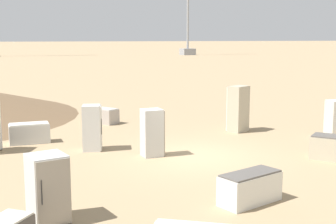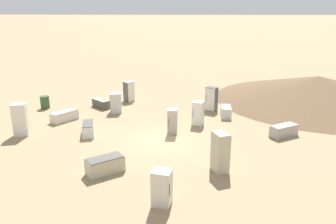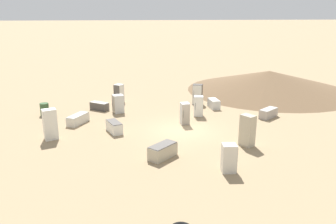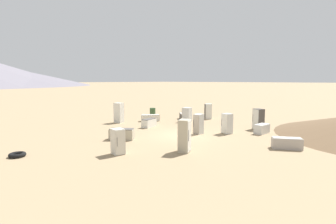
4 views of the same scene
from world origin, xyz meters
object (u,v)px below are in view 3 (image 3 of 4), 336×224
discarded_fridge_13 (119,93)px  discarded_fridge_12 (198,106)px  discarded_fridge_3 (185,114)px  discarded_fridge_9 (248,130)px  discarded_fridge_7 (118,104)px  discarded_fridge_11 (163,151)px  discarded_fridge_4 (198,94)px  discarded_fridge_6 (229,158)px  discarded_fridge_2 (99,106)px  rusty_barrel (45,109)px  discarded_fridge_8 (214,104)px  discarded_fridge_10 (268,113)px  discarded_fridge_0 (50,124)px  discarded_fridge_1 (78,119)px  discarded_fridge_5 (114,127)px

discarded_fridge_13 → discarded_fridge_12: bearing=179.0°
discarded_fridge_3 → discarded_fridge_9: discarded_fridge_9 is taller
discarded_fridge_7 → discarded_fridge_11: (-9.08, -1.78, -0.34)m
discarded_fridge_4 → discarded_fridge_6: size_ratio=1.21×
discarded_fridge_2 → discarded_fridge_13: bearing=-179.6°
discarded_fridge_7 → rusty_barrel: discarded_fridge_7 is taller
discarded_fridge_8 → discarded_fridge_10: 4.57m
discarded_fridge_0 → discarded_fridge_2: (6.02, -2.99, -0.64)m
discarded_fridge_4 → discarded_fridge_9: bearing=116.3°
discarded_fridge_12 → discarded_fridge_7: bearing=-4.8°
discarded_fridge_4 → discarded_fridge_2: bearing=26.1°
discarded_fridge_0 → discarded_fridge_8: (4.66, -12.25, -0.60)m
discarded_fridge_4 → discarded_fridge_7: (-1.15, 6.83, -0.15)m
discarded_fridge_6 → discarded_fridge_13: discarded_fridge_13 is taller
discarded_fridge_1 → discarded_fridge_8: (1.90, -10.78, 0.04)m
discarded_fridge_3 → discarded_fridge_7: 5.82m
discarded_fridge_3 → discarded_fridge_11: (-5.26, 2.62, -0.39)m
discarded_fridge_4 → rusty_barrel: (-0.66, 12.39, -0.40)m
discarded_fridge_6 → rusty_barrel: discarded_fridge_6 is taller
discarded_fridge_1 → discarded_fridge_6: (-9.19, -7.58, 0.39)m
discarded_fridge_2 → discarded_fridge_0: bearing=14.1°
discarded_fridge_0 → discarded_fridge_11: size_ratio=1.09×
discarded_fridge_12 → rusty_barrel: discarded_fridge_12 is taller
discarded_fridge_0 → rusty_barrel: discarded_fridge_0 is taller
discarded_fridge_1 → discarded_fridge_3: 7.56m
discarded_fridge_3 → discarded_fridge_12: discarded_fridge_12 is taller
discarded_fridge_2 → discarded_fridge_1: bearing=15.4°
discarded_fridge_5 → discarded_fridge_12: size_ratio=1.07×
discarded_fridge_1 → discarded_fridge_7: bearing=-111.1°
discarded_fridge_1 → discarded_fridge_9: discarded_fridge_9 is taller
discarded_fridge_9 → discarded_fridge_8: bearing=147.9°
discarded_fridge_6 → discarded_fridge_10: discarded_fridge_6 is taller
discarded_fridge_10 → rusty_barrel: (4.12, 16.49, 0.13)m
discarded_fridge_8 → discarded_fridge_0: bearing=-158.6°
discarded_fridge_6 → discarded_fridge_8: discarded_fridge_6 is taller
discarded_fridge_9 → discarded_fridge_13: (11.55, 6.67, -0.13)m
discarded_fridge_4 → discarded_fridge_13: discarded_fridge_4 is taller
discarded_fridge_0 → discarded_fridge_7: (4.94, -4.43, -0.25)m
discarded_fridge_4 → discarded_fridge_3: bearing=89.5°
discarded_fridge_0 → discarded_fridge_10: bearing=-11.4°
discarded_fridge_11 → discarded_fridge_2: bearing=-21.2°
discarded_fridge_4 → discarded_fridge_6: 12.71m
discarded_fridge_3 → rusty_barrel: size_ratio=1.63×
discarded_fridge_2 → discarded_fridge_6: discarded_fridge_6 is taller
discarded_fridge_8 → rusty_barrel: bearing=177.3°
discarded_fridge_2 → discarded_fridge_13: discarded_fridge_13 is taller
discarded_fridge_0 → discarded_fridge_6: discarded_fridge_0 is taller
discarded_fridge_0 → discarded_fridge_3: bearing=-9.1°
discarded_fridge_10 → discarded_fridge_3: bearing=58.5°
discarded_fridge_5 → discarded_fridge_13: (7.63, -0.83, 0.44)m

